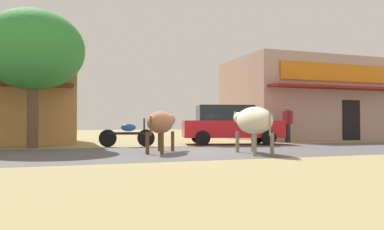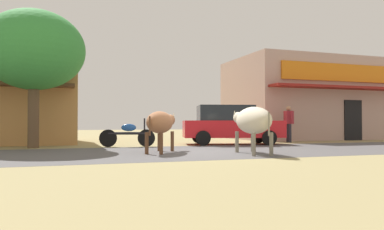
# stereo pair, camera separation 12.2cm
# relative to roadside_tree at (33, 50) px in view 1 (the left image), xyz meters

# --- Properties ---
(ground) EXTENTS (80.00, 80.00, 0.00)m
(ground) POSITION_rel_roadside_tree_xyz_m (5.18, -3.44, -3.51)
(ground) COLOR #9B8D5D
(asphalt_road) EXTENTS (72.00, 5.67, 0.00)m
(asphalt_road) POSITION_rel_roadside_tree_xyz_m (5.18, -3.44, -3.51)
(asphalt_road) COLOR #525052
(asphalt_road) RESTS_ON ground
(storefront_right_club) EXTENTS (8.76, 6.29, 4.49)m
(storefront_right_club) POSITION_rel_roadside_tree_xyz_m (14.57, 4.03, -1.26)
(storefront_right_club) COLOR tan
(storefront_right_club) RESTS_ON ground
(roadside_tree) EXTENTS (3.60, 3.60, 4.97)m
(roadside_tree) POSITION_rel_roadside_tree_xyz_m (0.00, 0.00, 0.00)
(roadside_tree) COLOR brown
(roadside_tree) RESTS_ON ground
(parked_hatchback_car) EXTENTS (4.43, 2.69, 1.64)m
(parked_hatchback_car) POSITION_rel_roadside_tree_xyz_m (7.71, -0.04, -2.67)
(parked_hatchback_car) COLOR red
(parked_hatchback_car) RESTS_ON ground
(parked_motorcycle) EXTENTS (2.06, 0.45, 1.08)m
(parked_motorcycle) POSITION_rel_roadside_tree_xyz_m (3.33, -0.38, -3.03)
(parked_motorcycle) COLOR black
(parked_motorcycle) RESTS_ON ground
(cow_near_brown) EXTENTS (1.65, 2.37, 1.26)m
(cow_near_brown) POSITION_rel_roadside_tree_xyz_m (3.81, -3.49, -2.61)
(cow_near_brown) COLOR #9C633F
(cow_near_brown) RESTS_ON ground
(cow_far_dark) EXTENTS (0.98, 2.76, 1.37)m
(cow_far_dark) POSITION_rel_roadside_tree_xyz_m (6.21, -4.85, -2.54)
(cow_far_dark) COLOR beige
(cow_far_dark) RESTS_ON ground
(pedestrian_by_shop) EXTENTS (0.42, 0.61, 1.70)m
(pedestrian_by_shop) POSITION_rel_roadside_tree_xyz_m (11.00, 0.59, -2.51)
(pedestrian_by_shop) COLOR #262633
(pedestrian_by_shop) RESTS_ON ground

